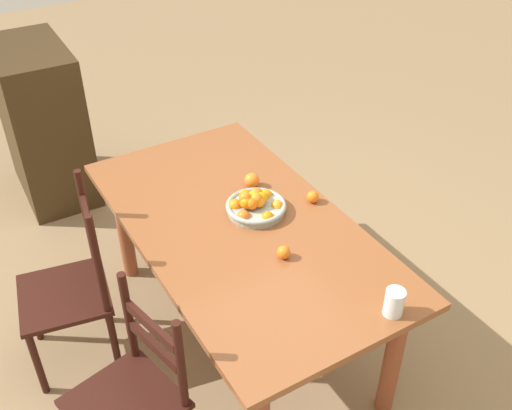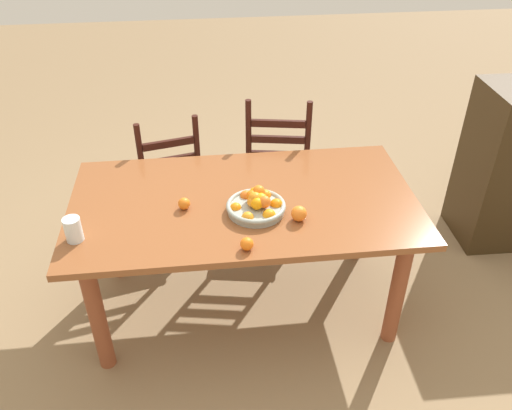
{
  "view_description": "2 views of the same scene",
  "coord_description": "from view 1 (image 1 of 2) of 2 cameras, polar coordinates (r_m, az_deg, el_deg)",
  "views": [
    {
      "loc": [
        -1.94,
        1.07,
        2.49
      ],
      "look_at": [
        0.05,
        -0.11,
        0.78
      ],
      "focal_mm": 42.1,
      "sensor_mm": 36.0,
      "label": 1
    },
    {
      "loc": [
        -0.19,
        -2.2,
        2.25
      ],
      "look_at": [
        0.05,
        -0.11,
        0.78
      ],
      "focal_mm": 36.91,
      "sensor_mm": 36.0,
      "label": 2
    }
  ],
  "objects": [
    {
      "name": "cabinet",
      "position": [
        4.33,
        -19.56,
        7.35
      ],
      "size": [
        0.78,
        0.47,
        1.06
      ],
      "primitive_type": "cube",
      "rotation": [
        0.0,
        0.0,
        -0.02
      ],
      "color": "#362613",
      "rests_on": "ground"
    },
    {
      "name": "chair_by_cabinet",
      "position": [
        3.04,
        -16.97,
        -7.57
      ],
      "size": [
        0.49,
        0.49,
        0.99
      ],
      "rotation": [
        0.0,
        0.0,
        2.96
      ],
      "color": "black",
      "rests_on": "ground"
    },
    {
      "name": "orange_loose_1",
      "position": [
        2.96,
        5.42,
        0.77
      ],
      "size": [
        0.06,
        0.06,
        0.06
      ],
      "primitive_type": "sphere",
      "color": "orange",
      "rests_on": "dining_table"
    },
    {
      "name": "ground_plane",
      "position": [
        3.33,
        -1.27,
        -11.9
      ],
      "size": [
        12.0,
        12.0,
        0.0
      ],
      "primitive_type": "plane",
      "color": "#8C714F"
    },
    {
      "name": "fruit_bowl",
      "position": [
        2.88,
        -0.1,
        -0.01
      ],
      "size": [
        0.29,
        0.29,
        0.12
      ],
      "color": "#97A198",
      "rests_on": "dining_table"
    },
    {
      "name": "orange_loose_0",
      "position": [
        2.63,
        2.65,
        -4.51
      ],
      "size": [
        0.06,
        0.06,
        0.06
      ],
      "primitive_type": "sphere",
      "color": "orange",
      "rests_on": "dining_table"
    },
    {
      "name": "chair_near_window",
      "position": [
        2.58,
        -11.61,
        -17.58
      ],
      "size": [
        0.48,
        0.48,
        0.91
      ],
      "rotation": [
        0.0,
        0.0,
        3.37
      ],
      "color": "black",
      "rests_on": "ground"
    },
    {
      "name": "orange_loose_2",
      "position": [
        3.06,
        -0.39,
        2.37
      ],
      "size": [
        0.08,
        0.08,
        0.08
      ],
      "primitive_type": "sphere",
      "color": "orange",
      "rests_on": "dining_table"
    },
    {
      "name": "drinking_glass",
      "position": [
        2.42,
        13.0,
        -9.01
      ],
      "size": [
        0.08,
        0.08,
        0.12
      ],
      "primitive_type": "cylinder",
      "color": "silver",
      "rests_on": "dining_table"
    },
    {
      "name": "dining_table",
      "position": [
        2.89,
        -1.44,
        -3.53
      ],
      "size": [
        1.76,
        0.95,
        0.74
      ],
      "color": "brown",
      "rests_on": "ground"
    }
  ]
}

